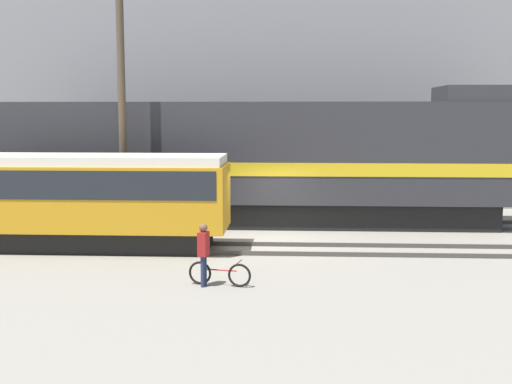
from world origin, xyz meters
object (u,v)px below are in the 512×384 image
at_px(streetcar, 80,195).
at_px(utility_pole_left, 122,116).
at_px(person, 203,248).
at_px(bicycle, 220,274).
at_px(freight_locomotive, 263,161).

xyz_separation_m(streetcar, utility_pole_left, (0.82, 2.43, 2.58)).
height_order(streetcar, utility_pole_left, utility_pole_left).
distance_m(person, utility_pole_left, 8.50).
distance_m(streetcar, bicycle, 6.79).
relative_size(streetcar, person, 5.85).
height_order(streetcar, bicycle, streetcar).
bearing_deg(freight_locomotive, utility_pole_left, -153.93).
relative_size(freight_locomotive, utility_pole_left, 2.28).
bearing_deg(streetcar, utility_pole_left, 71.31).
bearing_deg(freight_locomotive, streetcar, -139.98).
xyz_separation_m(bicycle, utility_pole_left, (-4.23, 6.73, 4.04)).
bearing_deg(person, utility_pole_left, 119.34).
xyz_separation_m(streetcar, bicycle, (5.05, -4.30, -1.46)).
distance_m(freight_locomotive, person, 9.44).
relative_size(freight_locomotive, bicycle, 11.90).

